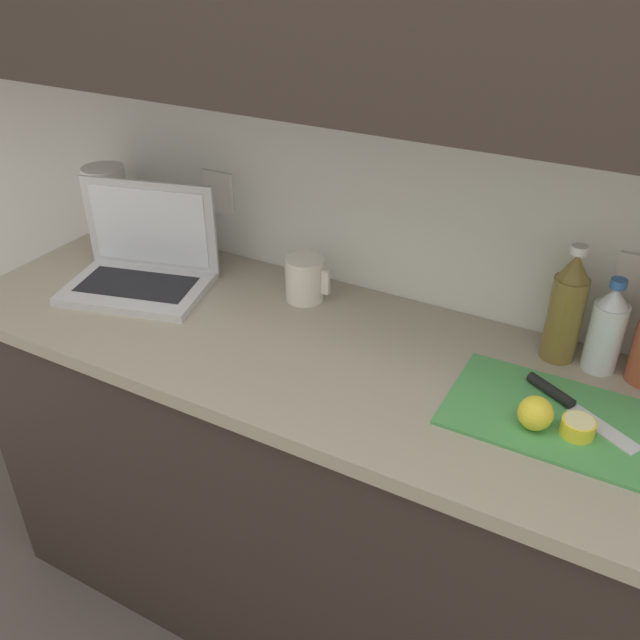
# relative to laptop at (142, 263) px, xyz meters

# --- Properties ---
(wall_back) EXTENTS (5.20, 0.38, 2.60)m
(wall_back) POSITION_rel_laptop_xyz_m (0.90, 0.19, 0.58)
(wall_back) COLOR white
(wall_back) RESTS_ON ground_plane
(counter_unit) EXTENTS (2.55, 0.60, 0.92)m
(counter_unit) POSITION_rel_laptop_xyz_m (0.93, -0.04, -0.51)
(counter_unit) COLOR #332823
(counter_unit) RESTS_ON ground_plane
(laptop) EXTENTS (0.41, 0.33, 0.26)m
(laptop) POSITION_rel_laptop_xyz_m (0.00, 0.00, 0.00)
(laptop) COLOR silver
(laptop) RESTS_ON counter_unit
(cutting_board) EXTENTS (0.41, 0.26, 0.01)m
(cutting_board) POSITION_rel_laptop_xyz_m (1.07, -0.05, -0.06)
(cutting_board) COLOR #4C9E51
(cutting_board) RESTS_ON counter_unit
(knife) EXTENTS (0.24, 0.15, 0.02)m
(knife) POSITION_rel_laptop_xyz_m (1.07, 0.00, -0.04)
(knife) COLOR silver
(knife) RESTS_ON cutting_board
(lemon_half_cut) EXTENTS (0.06, 0.06, 0.03)m
(lemon_half_cut) POSITION_rel_laptop_xyz_m (1.12, -0.08, -0.04)
(lemon_half_cut) COLOR yellow
(lemon_half_cut) RESTS_ON cutting_board
(lemon_whole_beside) EXTENTS (0.07, 0.07, 0.07)m
(lemon_whole_beside) POSITION_rel_laptop_xyz_m (1.04, -0.10, -0.02)
(lemon_whole_beside) COLOR yellow
(lemon_whole_beside) RESTS_ON cutting_board
(bottle_oil_tall) EXTENTS (0.07, 0.07, 0.21)m
(bottle_oil_tall) POSITION_rel_laptop_xyz_m (1.11, 0.18, 0.04)
(bottle_oil_tall) COLOR silver
(bottle_oil_tall) RESTS_ON counter_unit
(bottle_water_clear) EXTENTS (0.07, 0.07, 0.27)m
(bottle_water_clear) POSITION_rel_laptop_xyz_m (1.02, 0.18, 0.06)
(bottle_water_clear) COLOR olive
(bottle_water_clear) RESTS_ON counter_unit
(measuring_cup) EXTENTS (0.12, 0.10, 0.11)m
(measuring_cup) POSITION_rel_laptop_xyz_m (0.41, 0.13, -0.01)
(measuring_cup) COLOR silver
(measuring_cup) RESTS_ON counter_unit
(paper_towel_roll) EXTENTS (0.12, 0.12, 0.23)m
(paper_towel_roll) POSITION_rel_laptop_xyz_m (-0.25, 0.15, 0.05)
(paper_towel_roll) COLOR white
(paper_towel_roll) RESTS_ON counter_unit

